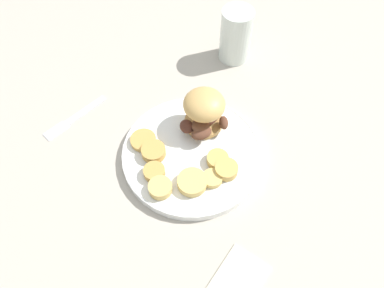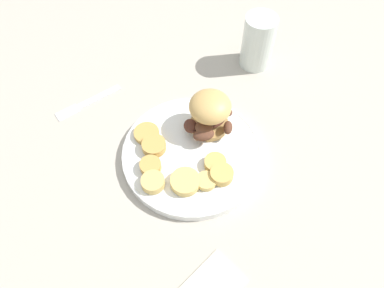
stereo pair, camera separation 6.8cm
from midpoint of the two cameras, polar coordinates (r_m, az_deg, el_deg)
ground_plane at (r=0.74m, az=2.64°, el=-2.14°), size 4.00×4.00×0.00m
dinner_plate at (r=0.73m, az=2.67°, el=-1.67°), size 0.27×0.27×0.02m
sandwich at (r=0.72m, az=5.42°, el=4.47°), size 0.10×0.10×0.09m
potato_round_0 at (r=0.70m, az=-3.57°, el=-3.55°), size 0.04×0.04×0.02m
potato_round_1 at (r=0.74m, az=-4.34°, el=1.43°), size 0.05×0.05×0.01m
potato_round_2 at (r=0.68m, az=5.04°, el=-5.86°), size 0.04×0.04×0.01m
potato_round_3 at (r=0.68m, az=1.84°, el=-5.97°), size 0.05×0.05×0.02m
potato_round_4 at (r=0.72m, az=-3.09°, el=-0.15°), size 0.05×0.05×0.02m
potato_round_5 at (r=0.69m, az=7.38°, el=-4.82°), size 0.04×0.04×0.02m
potato_round_6 at (r=0.68m, az=-3.12°, el=-6.04°), size 0.04×0.04×0.02m
potato_round_7 at (r=0.70m, az=6.34°, el=-3.12°), size 0.04×0.04×0.02m
fork at (r=0.84m, az=-13.38°, el=6.07°), size 0.13×0.11×0.00m
drinking_glass at (r=0.88m, az=12.28°, el=14.84°), size 0.07×0.07×0.13m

